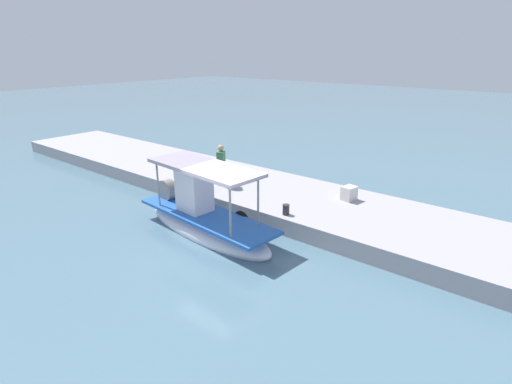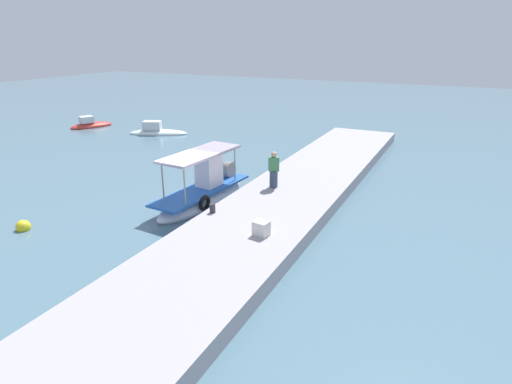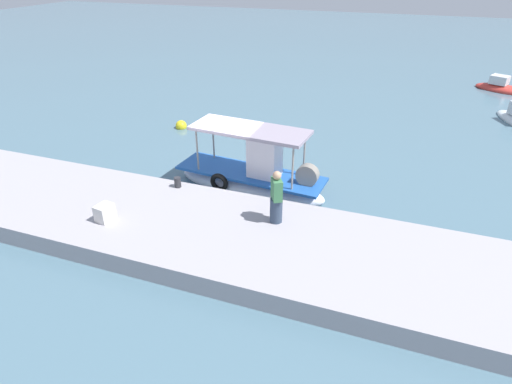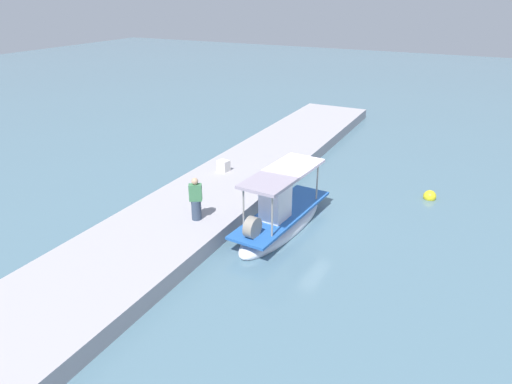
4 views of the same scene
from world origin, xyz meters
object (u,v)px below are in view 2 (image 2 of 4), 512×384
Objects in this scene: main_fishing_boat at (203,193)px; marker_buoy at (23,227)px; fisherman_near_bollard at (274,171)px; moored_boat_near at (157,132)px; mooring_bollard at (212,208)px; moored_boat_mid at (91,125)px; cargo_crate at (261,228)px.

main_fishing_boat is 10.42× the size of marker_buoy.
moored_boat_near is at bearing 56.81° from fisherman_near_bollard.
marker_buoy is (-3.65, 6.82, -0.71)m from mooring_bollard.
moored_boat_mid is (9.12, 21.28, -1.27)m from fisherman_near_bollard.
marker_buoy is at bearing -159.01° from moored_boat_near.
main_fishing_boat is 21.47m from moored_boat_mid.
cargo_crate is 0.93× the size of marker_buoy.
cargo_crate is at bearing -111.30° from mooring_bollard.
moored_boat_mid is at bearing 38.84° from marker_buoy.
cargo_crate reaches higher than mooring_bollard.
main_fishing_boat is at bearing 122.90° from fisherman_near_bollard.
mooring_bollard is 0.64× the size of marker_buoy.
fisherman_near_bollard is at bearing -123.19° from moored_boat_near.
mooring_bollard is (-2.18, -1.84, 0.34)m from main_fishing_boat.
mooring_bollard is 0.10× the size of moored_boat_mid.
mooring_bollard is 7.76m from marker_buoy.
main_fishing_boat reaches higher than mooring_bollard.
moored_boat_mid is at bearing 66.79° from fisherman_near_bollard.
main_fishing_boat is 1.60× the size of moored_boat_mid.
moored_boat_near is (13.35, 13.34, -0.66)m from mooring_bollard.
main_fishing_boat reaches higher than marker_buoy.
moored_boat_mid is at bearing 91.88° from moored_boat_near.
cargo_crate is 9.90m from marker_buoy.
mooring_bollard is at bearing -122.85° from moored_boat_mid.
fisherman_near_bollard is at bearing -113.21° from moored_boat_mid.
main_fishing_boat is 11.15× the size of cargo_crate.
mooring_bollard is 24.19m from moored_boat_mid.
mooring_bollard is at bearing -135.02° from moored_boat_near.
fisherman_near_bollard is 3.19× the size of cargo_crate.
mooring_bollard is 0.08× the size of moored_boat_near.
marker_buoy is 21.52m from moored_boat_mid.
moored_boat_mid is (13.12, 20.31, -0.67)m from mooring_bollard.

